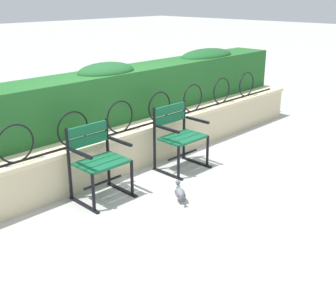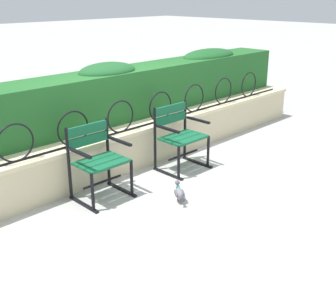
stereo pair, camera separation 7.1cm
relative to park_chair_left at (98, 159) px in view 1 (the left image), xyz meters
The scene contains 7 objects.
ground_plane 1.04m from the park_chair_left, 32.94° to the right, with size 60.00×60.00×0.00m, color #ADADA8.
stone_wall 0.90m from the park_chair_left, 28.09° to the left, with size 7.40×0.41×0.55m.
iron_arch_fence 0.78m from the park_chair_left, 27.83° to the left, with size 6.86×0.02×0.42m.
hedge_row 1.31m from the park_chair_left, 47.66° to the left, with size 7.25×0.63×0.80m.
park_chair_left is the anchor object (origin of this frame).
park_chair_right 1.27m from the park_chair_left, ahead, with size 0.61×0.53×0.85m.
pigeon_near_chairs 1.00m from the park_chair_left, 55.27° to the right, with size 0.20×0.26×0.22m.
Camera 1 is at (-3.44, -3.14, 2.22)m, focal length 45.49 mm.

